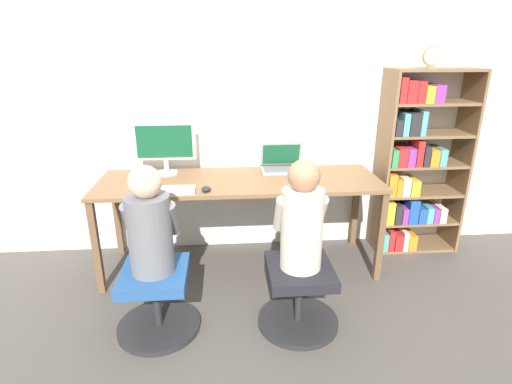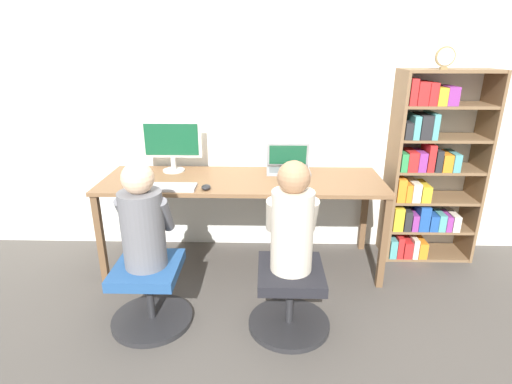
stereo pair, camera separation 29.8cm
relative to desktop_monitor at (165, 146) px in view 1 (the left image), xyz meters
name	(u,v)px [view 1 (the left image)]	position (x,y,z in m)	size (l,w,h in m)	color
ground_plane	(243,288)	(0.59, -0.55, -1.00)	(14.00, 14.00, 0.00)	#4C4742
wall_back	(237,104)	(0.59, 0.21, 0.30)	(10.00, 0.05, 2.60)	silver
desk	(240,188)	(0.59, -0.20, -0.30)	(2.23, 0.70, 0.77)	brown
desktop_monitor	(165,146)	(0.00, 0.00, 0.00)	(0.49, 0.18, 0.43)	beige
laptop	(282,165)	(0.97, 0.03, -0.19)	(0.36, 0.26, 0.22)	gray
keyboard	(165,190)	(0.04, -0.44, -0.22)	(0.44, 0.17, 0.03)	#B2B2B7
computer_mouse_by_keyboard	(206,189)	(0.34, -0.46, -0.22)	(0.07, 0.09, 0.04)	black
office_chair_left	(157,299)	(0.02, -0.98, -0.77)	(0.54, 0.54, 0.44)	#262628
office_chair_right	(299,294)	(0.94, -1.00, -0.77)	(0.54, 0.54, 0.44)	#262628
person_at_monitor	(149,225)	(0.02, -0.98, -0.25)	(0.33, 0.31, 0.68)	slate
person_at_laptop	(302,220)	(0.94, -1.00, -0.24)	(0.32, 0.31, 0.70)	beige
bookshelf	(413,167)	(2.11, 0.00, -0.22)	(0.74, 0.33, 1.60)	brown
desk_clock	(432,57)	(2.09, -0.08, 0.68)	(0.14, 0.03, 0.16)	olive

